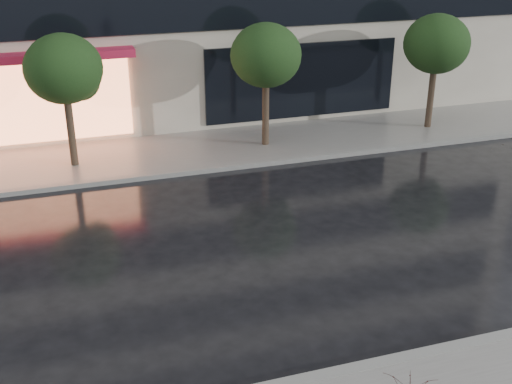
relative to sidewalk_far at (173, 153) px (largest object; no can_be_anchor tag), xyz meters
name	(u,v)px	position (x,y,z in m)	size (l,w,h in m)	color
ground	(284,348)	(0.00, -10.25, -0.06)	(120.00, 120.00, 0.00)	black
sidewalk_far	(173,153)	(0.00, 0.00, 0.00)	(60.00, 3.50, 0.12)	slate
curb_near	(305,381)	(0.00, -11.25, 0.01)	(60.00, 0.25, 0.14)	gray
curb_far	(184,172)	(0.00, -1.75, 0.01)	(60.00, 0.25, 0.14)	gray
tree_mid_west	(66,71)	(-2.94, -0.22, 2.86)	(2.20, 2.20, 3.99)	#33261C
tree_mid_east	(267,57)	(3.06, -0.22, 2.86)	(2.20, 2.20, 3.99)	#33261C
tree_far_east	(438,46)	(9.06, -0.22, 2.86)	(2.20, 2.20, 3.99)	#33261C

